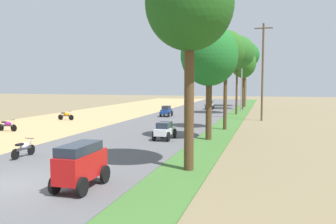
{
  "coord_description": "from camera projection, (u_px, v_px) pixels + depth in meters",
  "views": [
    {
      "loc": [
        9.29,
        -10.99,
        3.98
      ],
      "look_at": [
        0.72,
        18.99,
        1.31
      ],
      "focal_mm": 37.5,
      "sensor_mm": 36.0,
      "label": 1
    }
  ],
  "objects": [
    {
      "name": "utility_pole_near",
      "position": [
        263.0,
        71.0,
        35.79
      ],
      "size": [
        1.8,
        0.2,
        9.92
      ],
      "color": "brown",
      "rests_on": "ground"
    },
    {
      "name": "ground_plane",
      "position": [
        14.0,
        186.0,
        13.41
      ],
      "size": [
        180.0,
        180.0,
        0.0
      ],
      "primitive_type": "plane",
      "color": "#7A6B4C"
    },
    {
      "name": "car_hatchback_silver",
      "position": [
        210.0,
        105.0,
        50.42
      ],
      "size": [
        1.04,
        2.0,
        1.23
      ],
      "color": "#B7BCC1",
      "rests_on": "road_strip"
    },
    {
      "name": "median_strip",
      "position": [
        155.0,
        199.0,
        11.85
      ],
      "size": [
        2.4,
        140.0,
        0.06
      ],
      "primitive_type": "cube",
      "color": "#3D6B2D",
      "rests_on": "ground"
    },
    {
      "name": "median_tree_fourth",
      "position": [
        237.0,
        53.0,
        42.26
      ],
      "size": [
        4.16,
        4.16,
        9.51
      ],
      "color": "#4C351E",
      "rests_on": "median_strip"
    },
    {
      "name": "streetlamp_near",
      "position": [
        242.0,
        80.0,
        47.29
      ],
      "size": [
        3.16,
        0.2,
        7.32
      ],
      "color": "gray",
      "rests_on": "median_strip"
    },
    {
      "name": "median_tree_sixth",
      "position": [
        245.0,
        56.0,
        55.1
      ],
      "size": [
        4.44,
        4.44,
        10.26
      ],
      "color": "#4C351E",
      "rests_on": "median_strip"
    },
    {
      "name": "car_sedan_white",
      "position": [
        165.0,
        130.0,
        23.85
      ],
      "size": [
        1.1,
        2.26,
        1.19
      ],
      "color": "silver",
      "rests_on": "road_strip"
    },
    {
      "name": "parked_motorbike_fourth",
      "position": [
        66.0,
        115.0,
        36.23
      ],
      "size": [
        1.8,
        0.54,
        0.94
      ],
      "color": "black",
      "rests_on": "dirt_shoulder"
    },
    {
      "name": "motorbike_ahead_second",
      "position": [
        24.0,
        148.0,
        18.2
      ],
      "size": [
        0.54,
        1.8,
        0.94
      ],
      "color": "black",
      "rests_on": "road_strip"
    },
    {
      "name": "parked_motorbike_third",
      "position": [
        7.0,
        125.0,
        28.0
      ],
      "size": [
        1.8,
        0.54,
        0.94
      ],
      "color": "black",
      "rests_on": "dirt_shoulder"
    },
    {
      "name": "median_tree_second",
      "position": [
        209.0,
        56.0,
        23.54
      ],
      "size": [
        3.86,
        3.86,
        7.75
      ],
      "color": "#4C351E",
      "rests_on": "median_strip"
    },
    {
      "name": "median_tree_nearest",
      "position": [
        190.0,
        6.0,
        15.09
      ],
      "size": [
        3.85,
        3.85,
        9.31
      ],
      "color": "#4C351E",
      "rests_on": "median_strip"
    },
    {
      "name": "median_tree_third",
      "position": [
        226.0,
        51.0,
        28.59
      ],
      "size": [
        3.14,
        3.14,
        8.14
      ],
      "color": "#4C351E",
      "rests_on": "median_strip"
    },
    {
      "name": "median_tree_fifth",
      "position": [
        243.0,
        63.0,
        49.79
      ],
      "size": [
        3.62,
        3.62,
        8.81
      ],
      "color": "#4C351E",
      "rests_on": "median_strip"
    },
    {
      "name": "road_strip",
      "position": [
        14.0,
        185.0,
        13.41
      ],
      "size": [
        9.0,
        140.0,
        0.08
      ],
      "primitive_type": "cube",
      "color": "#565659",
      "rests_on": "ground"
    },
    {
      "name": "car_hatchback_blue",
      "position": [
        166.0,
        111.0,
        39.73
      ],
      "size": [
        1.04,
        2.0,
        1.23
      ],
      "color": "navy",
      "rests_on": "road_strip"
    },
    {
      "name": "car_van_red",
      "position": [
        81.0,
        163.0,
        12.8
      ],
      "size": [
        1.19,
        2.41,
        1.67
      ],
      "color": "red",
      "rests_on": "road_strip"
    },
    {
      "name": "streetlamp_mid",
      "position": [
        247.0,
        79.0,
        58.14
      ],
      "size": [
        3.16,
        0.2,
        7.84
      ],
      "color": "gray",
      "rests_on": "median_strip"
    }
  ]
}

